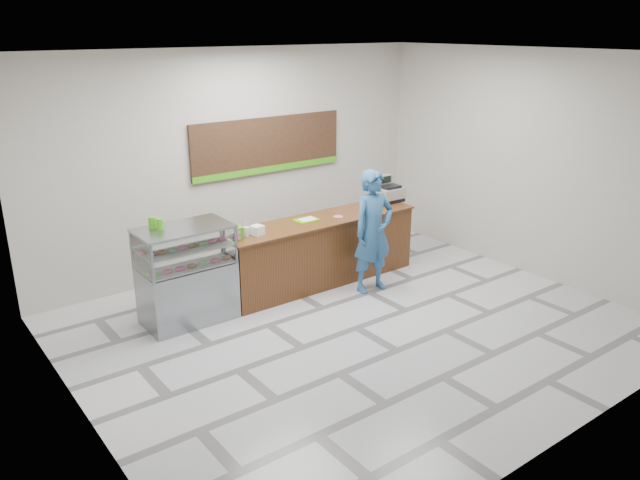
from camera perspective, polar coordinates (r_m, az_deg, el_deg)
floor at (r=8.37m, az=3.38°, el=-8.02°), size 7.00×7.00×0.00m
back_wall at (r=10.14m, az=-7.49°, el=7.21°), size 7.00×0.00×7.00m
ceiling at (r=7.46m, az=3.93°, el=16.66°), size 7.00×7.00×0.00m
sales_counter at (r=9.59m, az=-0.00°, el=-0.99°), size 3.26×0.76×1.03m
display_case at (r=8.48m, az=-12.11°, el=-3.05°), size 1.22×0.72×1.33m
menu_board at (r=10.34m, az=-4.74°, el=8.58°), size 2.80×0.06×0.90m
cash_register at (r=10.43m, az=6.10°, el=4.41°), size 0.44×0.46×0.41m
card_terminal at (r=10.19m, az=5.72°, el=3.31°), size 0.12×0.19×0.04m
serving_tray at (r=9.35m, az=-1.25°, el=1.85°), size 0.35×0.25×0.02m
napkin_box at (r=8.74m, az=-5.76°, el=0.90°), size 0.19×0.19×0.13m
straw_cup at (r=8.70m, az=-6.77°, el=0.77°), size 0.09×0.09×0.13m
promo_box at (r=8.56m, az=-7.74°, el=0.59°), size 0.21×0.15×0.18m
donut_decal at (r=9.54m, az=1.69°, el=2.16°), size 0.15×0.15×0.00m
green_cup_left at (r=8.22m, az=-14.42°, el=1.44°), size 0.09×0.09×0.14m
green_cup_right at (r=8.30m, az=-15.09°, el=1.56°), size 0.10×0.10×0.15m
customer at (r=9.22m, az=4.89°, el=0.78°), size 0.71×0.49×1.85m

